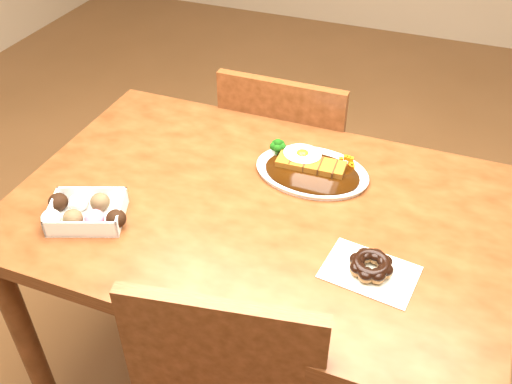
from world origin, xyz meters
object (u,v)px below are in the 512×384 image
(chair_far, at_px, (290,167))
(donut_box, at_px, (85,211))
(pon_de_ring, at_px, (371,266))
(table, at_px, (257,234))
(katsu_curry_plate, at_px, (310,168))

(chair_far, distance_m, donut_box, 0.84)
(donut_box, height_order, pon_de_ring, donut_box)
(table, relative_size, pon_de_ring, 5.69)
(katsu_curry_plate, bearing_deg, chair_far, 114.77)
(table, xyz_separation_m, chair_far, (-0.08, 0.53, -0.17))
(katsu_curry_plate, relative_size, donut_box, 1.43)
(table, bearing_deg, chair_far, 98.88)
(table, relative_size, donut_box, 5.71)
(donut_box, distance_m, pon_de_ring, 0.67)
(pon_de_ring, bearing_deg, table, 157.76)
(katsu_curry_plate, relative_size, pon_de_ring, 1.42)
(katsu_curry_plate, height_order, pon_de_ring, katsu_curry_plate)
(chair_far, xyz_separation_m, katsu_curry_plate, (0.17, -0.36, 0.29))
(table, xyz_separation_m, katsu_curry_plate, (0.08, 0.17, 0.11))
(table, relative_size, katsu_curry_plate, 3.99)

